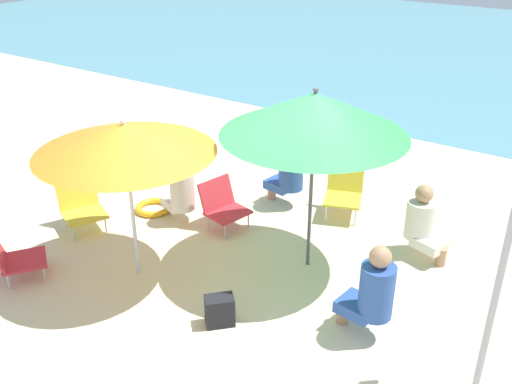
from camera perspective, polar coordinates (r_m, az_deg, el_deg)
The scene contains 15 objects.
ground_plane at distance 6.52m, azimuth -2.71°, elevation -8.43°, with size 40.00×40.00×0.00m, color beige.
sea_water at distance 18.24m, azimuth 23.52°, elevation 12.52°, with size 40.00×16.00×0.01m, color #5693A3.
umbrella_green at distance 5.96m, azimuth 5.81°, elevation 7.65°, with size 1.98×1.98×2.10m.
umbrella_orange at distance 6.00m, azimuth -12.86°, elevation 5.17°, with size 1.87×1.87×1.83m.
beach_chair_a at distance 6.89m, azimuth -22.88°, elevation -5.94°, with size 0.69×0.71×0.55m.
beach_chair_b at distance 7.36m, azimuth -3.33°, elevation -1.19°, with size 0.60×0.59×0.61m.
beach_chair_c at distance 7.67m, azimuth -16.89°, elevation -1.26°, with size 0.74×0.70×0.60m.
beach_chair_d at distance 7.75m, azimuth 8.69°, elevation 0.21°, with size 0.65×0.73×0.65m.
person_a at distance 7.81m, azimuth 3.19°, elevation 1.89°, with size 0.56×0.39×0.96m.
person_b at distance 7.48m, azimuth -7.44°, elevation 0.18°, with size 0.55×0.45×0.92m.
person_c at distance 5.53m, azimuth 11.39°, elevation -9.59°, with size 0.56×0.37×1.02m.
person_d at distance 6.97m, azimuth 16.22°, elevation -2.87°, with size 0.57×0.45×0.89m.
warning_sign at distance 4.71m, azimuth 23.64°, elevation -4.54°, with size 0.09×0.41×2.34m.
swim_ring at distance 7.97m, azimuth -10.11°, elevation -1.53°, with size 0.49×0.49×0.08m, color yellow.
beach_bag at distance 5.79m, azimuth -3.61°, elevation -11.62°, with size 0.28×0.18×0.32m, color black.
Camera 1 is at (3.23, -4.27, 3.72)m, focal length 40.49 mm.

